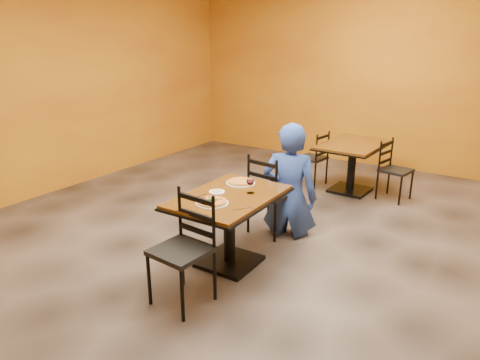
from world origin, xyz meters
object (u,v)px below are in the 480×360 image
Objects in this scene: pizza_main at (212,201)px; pizza_far at (241,181)px; table_main at (229,213)px; chair_second_right at (396,171)px; plate_far at (241,183)px; wine_glass at (250,185)px; diner at (290,180)px; side_plate at (217,192)px; chair_main_far at (272,194)px; chair_main_near at (181,251)px; table_second at (352,156)px; plate_main at (212,203)px; chair_second_left at (312,158)px.

pizza_far is (-0.09, 0.65, 0.00)m from pizza_main.
pizza_main is at bearing -81.73° from pizza_far.
chair_second_right is at bearing 71.59° from table_main.
wine_glass is (0.25, -0.21, 0.08)m from plate_far.
diner is 1.05m from side_plate.
table_main is 1.27× the size of chair_main_far.
diner is at bearing 90.60° from chair_main_near.
pizza_main is (-0.00, -0.28, 0.21)m from table_main.
wine_glass is (-0.16, -2.69, 0.28)m from table_second.
side_plate is at bearing 108.16° from chair_main_near.
pizza_far is at bearing 98.27° from plate_main.
pizza_main is at bearing 98.63° from chair_main_far.
table_main is 0.34m from plate_main.
chair_second_left reaches higher than table_main.
table_main is 7.69× the size of side_plate.
chair_second_right is (0.64, 0.00, -0.13)m from table_second.
chair_second_right is at bearing 81.05° from chair_main_near.
side_plate is at bearing 171.40° from chair_second_right.
chair_main_near is 3.66m from chair_second_left.
wine_glass is at bearing 88.49° from chair_main_near.
chair_main_far is at bearing 7.49° from diner.
plate_main is (-0.04, 0.52, 0.27)m from chair_main_near.
table_main is 1.26× the size of chair_main_near.
wine_glass is (0.15, 0.44, 0.07)m from pizza_main.
chair_main_far is at bearing 90.23° from plate_main.
chair_second_right is (1.29, 0.00, 0.00)m from chair_second_left.
pizza_main is (-0.04, 0.52, 0.28)m from chair_main_near.
chair_second_right is 2.83m from wine_glass.
diner reaches higher than wine_glass.
chair_main_far is 3.45× the size of pizza_far.
chair_second_right reaches higher than plate_main.
plate_main is at bearing 65.83° from diner.
diner is 4.31× the size of plate_far.
chair_main_near is at bearing -83.31° from plate_far.
pizza_far reaches higher than table_second.
pizza_main is 0.92× the size of plate_far.
pizza_far is at bearing 50.21° from diner.
plate_main is (-0.00, -0.28, 0.20)m from table_main.
chair_second_left is at bearing -71.93° from chair_main_far.
plate_far is 1.72× the size of wine_glass.
chair_second_left is at bearing 95.53° from pizza_far.
table_main is at bearing 63.87° from diner.
chair_second_left is at bearing 102.40° from chair_second_right.
diner reaches higher than pizza_main.
wine_glass is at bearing 70.71° from pizza_main.
wine_glass reaches higher than pizza_far.
chair_main_far is (-0.05, 1.71, -0.01)m from chair_main_near.
chair_second_right reaches higher than table_second.
pizza_far is at bearing 82.71° from side_plate.
table_second is 4.07× the size of plate_far.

